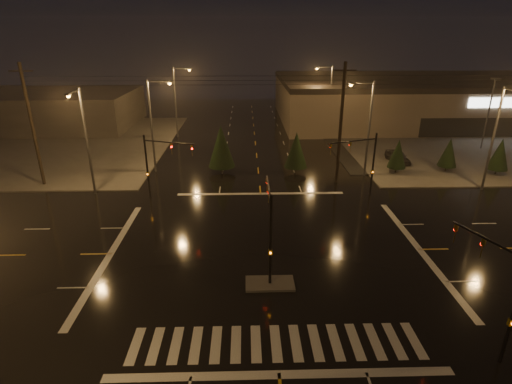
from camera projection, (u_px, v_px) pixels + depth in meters
ground at (267, 252)px, 28.34m from camera, size 140.00×140.00×0.00m
sidewalk_ne at (465, 141)px, 56.94m from camera, size 36.00×36.00×0.12m
sidewalk_nw at (40, 144)px, 55.39m from camera, size 36.00×36.00×0.12m
median_island at (270, 284)px, 24.60m from camera, size 3.00×1.60×0.15m
crosswalk at (276, 343)px, 19.98m from camera, size 15.00×2.60×0.01m
stop_bar_near at (279, 375)px, 18.12m from camera, size 16.00×0.50×0.01m
stop_bar_far at (261, 194)px, 38.55m from camera, size 16.00×0.50×0.01m
parking_lot at (508, 145)px, 55.22m from camera, size 50.00×24.00×0.08m
retail_building at (451, 97)px, 70.50m from camera, size 60.20×28.30×7.20m
commercial_block at (40, 109)px, 65.39m from camera, size 30.00×18.00×5.60m
signal_mast_median at (270, 223)px, 24.09m from camera, size 0.25×4.59×6.00m
signal_mast_ne at (364, 158)px, 36.58m from camera, size 4.84×1.86×6.00m
signal_mast_nw at (156, 160)px, 36.09m from camera, size 4.84×1.86×6.00m
signal_mast_se at (502, 286)px, 18.17m from camera, size 1.55×3.87×6.00m
streetlight_1 at (154, 120)px, 42.61m from camera, size 2.77×0.32×10.00m
streetlight_2 at (177, 97)px, 57.46m from camera, size 2.77×0.32×10.00m
streetlight_3 at (367, 123)px, 41.33m from camera, size 2.77×0.32×10.00m
streetlight_4 at (329, 95)px, 59.89m from camera, size 2.77×0.32×10.00m
streetlight_5 at (85, 135)px, 36.16m from camera, size 0.32×2.77×10.00m
streetlight_6 at (497, 133)px, 37.13m from camera, size 0.32×2.77×10.00m
utility_pole_0 at (32, 126)px, 38.49m from camera, size 2.20×0.32×12.00m
utility_pole_1 at (341, 124)px, 39.26m from camera, size 2.20×0.32×12.00m
conifer_0 at (398, 154)px, 43.31m from camera, size 1.99×1.99×3.81m
conifer_1 at (449, 152)px, 43.78m from camera, size 2.01×2.01×3.84m
conifer_2 at (500, 154)px, 42.75m from camera, size 2.16×2.16×4.08m
conifer_3 at (221, 146)px, 43.37m from camera, size 2.94×2.94×5.29m
conifer_4 at (296, 150)px, 43.33m from camera, size 2.49×2.49×4.59m
car_parked at (398, 157)px, 47.51m from camera, size 2.09×4.45×1.47m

